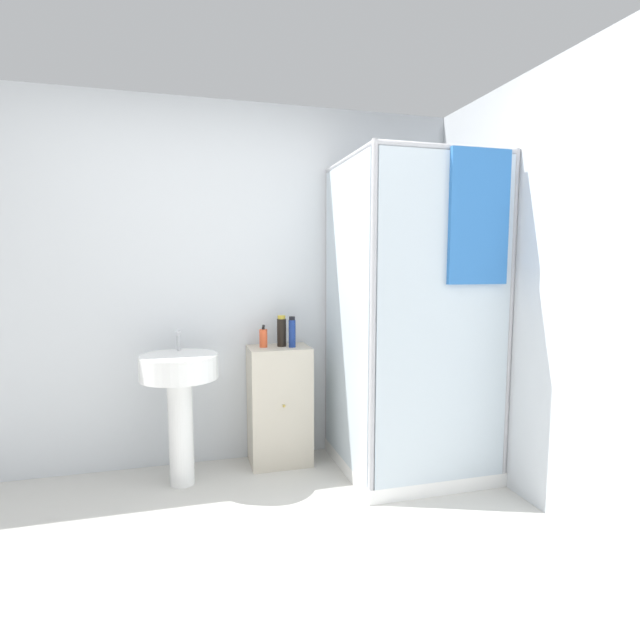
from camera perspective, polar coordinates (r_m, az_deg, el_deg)
The scene contains 9 objects.
ground_plane at distance 2.35m, azimuth -6.50°, elevation -30.52°, with size 12.00×12.00×0.00m, color beige.
wall_back at distance 3.57m, azimuth -11.07°, elevation 3.84°, with size 6.40×0.06×2.50m, color silver.
wall_right at distance 2.71m, azimuth 31.33°, elevation 2.17°, with size 0.06×6.40×2.50m, color silver.
shower_enclosure at distance 3.39m, azimuth 10.01°, elevation -7.76°, with size 0.93×0.96×2.08m.
vanity_cabinet at distance 3.56m, azimuth -4.66°, elevation -9.69°, with size 0.42×0.33×0.83m.
sink at distance 3.28m, azimuth -15.76°, elevation -7.46°, with size 0.48×0.48×0.97m.
soap_dispenser at distance 3.46m, azimuth -6.49°, elevation -2.05°, with size 0.05×0.06×0.16m.
shampoo_bottle_tall_black at distance 3.48m, azimuth -4.41°, elevation -1.30°, with size 0.06×0.06×0.22m.
shampoo_bottle_blue at distance 3.44m, azimuth -3.21°, elevation -1.42°, with size 0.05×0.05×0.21m.
Camera 1 is at (-0.28, -1.85, 1.41)m, focal length 28.00 mm.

